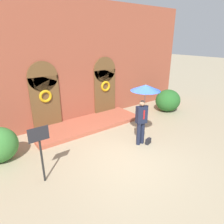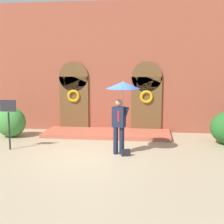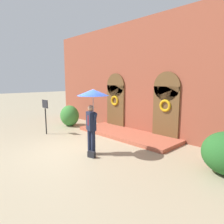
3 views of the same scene
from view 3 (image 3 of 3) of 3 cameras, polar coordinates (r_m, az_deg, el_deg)
name	(u,v)px [view 3 (image 3 of 3)]	position (r m, az deg, el deg)	size (l,w,h in m)	color
ground_plane	(72,151)	(7.90, -11.28, -10.83)	(80.00, 80.00, 0.00)	tan
building_facade	(141,80)	(10.27, 8.38, 8.99)	(14.00, 2.30, 5.60)	brown
person_with_umbrella	(93,102)	(6.95, -5.59, 2.81)	(1.10, 1.10, 2.36)	#191E33
handbag	(92,154)	(7.13, -5.87, -11.97)	(0.28, 0.12, 0.22)	black
sign_post	(45,111)	(10.39, -18.50, 0.23)	(0.56, 0.06, 1.72)	black
shrub_left	(70,116)	(12.07, -12.03, -1.02)	(1.21, 1.05, 1.21)	#387A33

